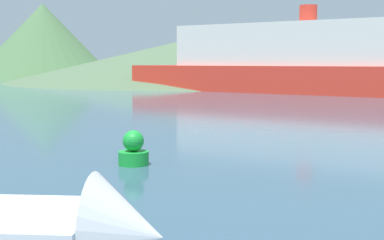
% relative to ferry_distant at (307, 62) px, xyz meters
% --- Properties ---
extents(ferry_distant, '(37.58, 14.70, 8.18)m').
position_rel_ferry_distant_xyz_m(ferry_distant, '(0.00, 0.00, 0.00)').
color(ferry_distant, red).
rests_on(ferry_distant, ground_plane).
extents(buoy_marker, '(0.87, 0.87, 1.00)m').
position_rel_ferry_distant_xyz_m(buoy_marker, '(0.40, -37.55, -2.47)').
color(buoy_marker, green).
rests_on(buoy_marker, ground_plane).
extents(hill_west, '(24.10, 24.10, 12.60)m').
position_rel_ferry_distant_xyz_m(hill_west, '(-47.45, 25.44, 3.42)').
color(hill_west, '#476B42').
rests_on(hill_west, ground_plane).
extents(hill_central, '(55.30, 55.30, 6.50)m').
position_rel_ferry_distant_xyz_m(hill_central, '(-20.13, 24.68, 0.37)').
color(hill_central, '#4C6647').
rests_on(hill_central, ground_plane).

